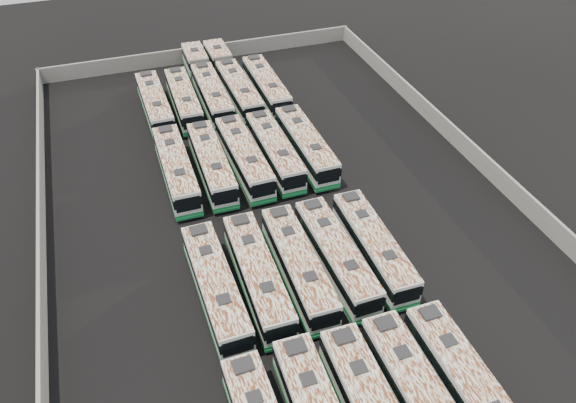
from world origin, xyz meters
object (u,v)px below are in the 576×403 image
object	(u,v)px
bus_midfront_left	(258,276)
bus_midback_far_right	(306,145)
bus_front_far_right	(467,386)
bus_midfront_far_left	(216,287)
bus_back_center	(206,83)
bus_back_far_right	(266,87)
bus_back_right	(232,80)
bus_midfront_right	(336,256)
bus_midfront_far_right	(374,247)
bus_back_far_left	(155,104)
bus_midfront_center	(298,266)
bus_midback_left	(212,164)
bus_front_right	(420,400)
bus_back_left	(184,100)
bus_midback_far_left	(176,169)
bus_midback_center	(244,157)
bus_midback_right	(275,151)

from	to	relation	value
bus_midfront_left	bus_midback_far_right	world-z (taller)	bus_midback_far_right
bus_front_far_right	bus_midfront_far_left	size ratio (longest dim) A/B	0.99
bus_midfront_far_left	bus_back_center	size ratio (longest dim) A/B	0.65
bus_midfront_left	bus_back_far_right	size ratio (longest dim) A/B	1.00
bus_midfront_far_left	bus_back_right	distance (m)	36.11
bus_midfront_right	bus_midback_far_right	world-z (taller)	bus_midback_far_right
bus_midfront_left	bus_back_center	bearing A→B (deg)	85.13
bus_midfront_far_right	bus_back_far_left	size ratio (longest dim) A/B	0.99
bus_midfront_center	bus_midback_left	xyz separation A→B (m)	(-3.48, 16.88, -0.01)
bus_front_right	bus_back_left	xyz separation A→B (m)	(-6.99, 45.62, -0.06)
bus_front_right	bus_front_far_right	xyz separation A→B (m)	(3.53, -0.12, -0.02)
bus_front_right	bus_midback_far_right	distance (m)	31.32
bus_midfront_far_right	bus_back_center	distance (m)	35.26
bus_midback_far_left	bus_midfront_far_left	bearing A→B (deg)	-89.64
bus_midfront_center	bus_midfront_left	bearing A→B (deg)	-179.61
bus_back_center	bus_midfront_right	bearing A→B (deg)	-83.62
bus_back_far_right	bus_midback_center	bearing A→B (deg)	-115.64
bus_midfront_right	bus_back_left	bearing A→B (deg)	101.59
bus_front_right	bus_midfront_left	bearing A→B (deg)	115.54
bus_midback_far_left	bus_back_center	size ratio (longest dim) A/B	0.65
bus_back_left	bus_back_center	distance (m)	4.88
bus_midfront_left	bus_back_left	world-z (taller)	bus_midfront_left
bus_front_far_right	bus_front_right	bearing A→B (deg)	177.99
bus_midback_left	bus_midfront_far_left	bearing A→B (deg)	-101.30
bus_midback_far_right	bus_back_center	xyz separation A→B (m)	(-7.01, 17.83, -0.01)
bus_midfront_far_right	bus_midback_center	world-z (taller)	bus_midback_center
bus_front_right	bus_midback_left	distance (m)	31.91
bus_midback_left	bus_back_center	size ratio (longest dim) A/B	0.64
bus_midback_far_left	bus_back_right	bearing A→B (deg)	59.26
bus_front_far_right	bus_midback_far_right	world-z (taller)	bus_midback_far_right
bus_front_far_right	bus_back_center	distance (m)	49.55
bus_midfront_center	bus_midback_far_left	distance (m)	18.49
bus_midback_far_right	bus_back_right	size ratio (longest dim) A/B	0.65
bus_midfront_center	bus_back_right	distance (m)	34.69
bus_front_far_right	bus_midback_left	xyz separation A→B (m)	(-10.40, 31.28, -0.00)
bus_midfront_left	bus_back_far_right	world-z (taller)	bus_midfront_left
bus_back_far_left	bus_midfront_far_left	bearing A→B (deg)	-90.72
bus_midback_far_left	bus_midback_center	bearing A→B (deg)	-1.55
bus_midfront_far_left	bus_midfront_center	world-z (taller)	bus_midfront_far_left
bus_midback_far_left	bus_back_left	distance (m)	14.71
bus_front_right	bus_midfront_far_right	distance (m)	14.83
bus_midback_right	bus_back_far_right	world-z (taller)	bus_back_far_right
bus_midfront_far_left	bus_back_far_left	size ratio (longest dim) A/B	1.02
bus_midfront_far_right	bus_back_left	distance (m)	32.98
bus_midback_center	bus_back_far_left	size ratio (longest dim) A/B	1.02
bus_midfront_center	bus_midback_left	distance (m)	17.23
bus_front_far_right	bus_midfront_far_right	xyz separation A→B (m)	(0.07, 14.50, -0.03)
bus_front_far_right	bus_midback_right	world-z (taller)	bus_front_far_right
bus_midfront_far_right	bus_back_right	distance (m)	34.63
bus_midfront_far_right	bus_front_right	bearing A→B (deg)	-103.18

